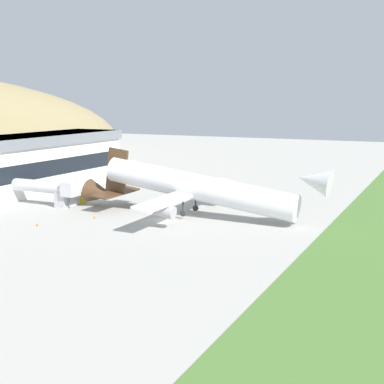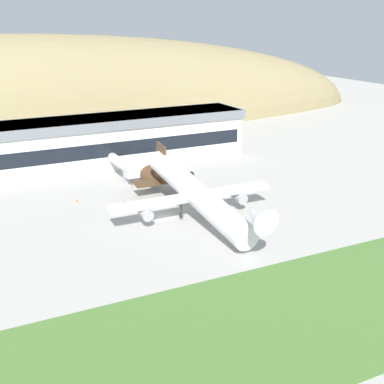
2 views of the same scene
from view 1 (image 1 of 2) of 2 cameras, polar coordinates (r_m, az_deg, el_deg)
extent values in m
plane|color=#ADAAA3|center=(99.39, -3.22, -3.02)|extent=(417.22, 417.22, 0.00)
cube|color=black|center=(120.15, -18.98, 1.68)|extent=(81.59, 0.16, 3.81)
cylinder|color=silver|center=(116.75, -15.69, 0.57)|extent=(2.60, 14.94, 2.60)
cube|color=silver|center=(111.99, -12.82, 0.31)|extent=(3.38, 2.86, 2.86)
cylinder|color=slate|center=(112.64, -12.98, -0.68)|extent=(0.36, 0.36, 4.00)
cylinder|color=silver|center=(100.63, 0.69, 0.49)|extent=(4.96, 38.63, 9.77)
cone|color=silver|center=(93.19, 12.87, 1.21)|extent=(4.86, 6.02, 5.51)
cone|color=#4C331E|center=(112.21, -9.62, -0.14)|extent=(4.86, 7.01, 5.63)
cube|color=#4C331E|center=(109.24, -8.02, 2.27)|extent=(0.50, 5.55, 9.40)
cube|color=#4C331E|center=(110.06, -8.07, -0.04)|extent=(12.88, 3.49, 0.80)
cube|color=silver|center=(101.63, -0.28, -0.05)|extent=(36.17, 3.63, 0.90)
cylinder|color=#9E9EA3|center=(92.21, -2.94, -2.03)|extent=(2.30, 3.86, 2.74)
cylinder|color=#9E9EA3|center=(111.37, 2.43, 0.05)|extent=(2.30, 3.86, 2.74)
cylinder|color=#2D2D2D|center=(99.69, -0.97, -1.69)|extent=(0.28, 0.28, 2.20)
cylinder|color=#2D2D2D|center=(99.92, -0.96, -2.31)|extent=(0.45, 1.10, 1.10)
cylinder|color=#2D2D2D|center=(104.49, 0.38, -1.15)|extent=(0.28, 0.28, 2.20)
cylinder|color=#2D2D2D|center=(104.71, 0.38, -1.74)|extent=(0.45, 1.10, 1.10)
cylinder|color=#2D2D2D|center=(96.10, 7.89, -0.98)|extent=(0.22, 0.22, 1.98)
cylinder|color=#2D2D2D|center=(96.29, 7.88, -1.55)|extent=(0.30, 0.83, 0.83)
cube|color=#999EA3|center=(124.89, -8.49, -0.24)|extent=(4.34, 1.78, 0.84)
cube|color=black|center=(124.93, -8.44, 0.11)|extent=(2.40, 1.48, 0.68)
cube|color=gold|center=(117.54, -12.01, -0.59)|extent=(2.45, 2.63, 2.46)
cube|color=black|center=(118.38, -11.64, -0.28)|extent=(0.16, 2.17, 1.08)
cube|color=#B7B7BC|center=(114.71, -13.19, -0.67)|extent=(5.11, 2.73, 3.32)
cube|color=orange|center=(102.45, -10.36, -2.76)|extent=(0.52, 0.52, 0.03)
cone|color=orange|center=(102.38, -10.36, -2.61)|extent=(0.40, 0.40, 0.55)
cube|color=orange|center=(98.78, -16.20, -3.47)|extent=(0.52, 0.52, 0.03)
cone|color=orange|center=(98.71, -16.21, -3.31)|extent=(0.40, 0.40, 0.55)
camera|label=2|loc=(67.22, 77.39, 18.07)|focal=50.00mm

